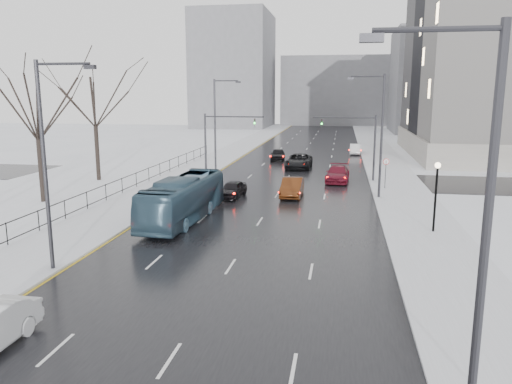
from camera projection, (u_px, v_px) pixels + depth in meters
The scene contains 26 objects.
road at pixel (298, 163), 61.56m from camera, with size 16.00×150.00×0.04m, color black.
cross_road at pixel (287, 179), 49.96m from camera, with size 130.00×10.00×0.04m, color black.
sidewalk_left at pixel (215, 161), 63.29m from camera, with size 5.00×150.00×0.16m, color silver.
sidewalk_right at pixel (385, 165), 59.80m from camera, with size 5.00×150.00×0.16m, color silver.
park_strip at pixel (144, 159), 64.87m from camera, with size 14.00×150.00×0.12m, color white.
tree_park_d at pixel (44, 203), 39.39m from camera, with size 8.75×8.75×12.50m, color black, non-canonical shape.
tree_park_e at pixel (99, 181), 49.12m from camera, with size 9.45×9.45×13.50m, color black, non-canonical shape.
iron_fence at pixel (73, 205), 34.55m from camera, with size 0.06×70.00×1.30m.
streetlight_r_near at pixel (475, 230), 10.78m from camera, with size 2.95×0.25×10.00m.
streetlight_r_mid at pixel (379, 130), 39.78m from camera, with size 2.95×0.25×10.00m.
streetlight_l_near at pixel (48, 157), 23.16m from camera, with size 2.95×0.25×10.00m.
streetlight_l_far at pixel (217, 120), 54.09m from camera, with size 2.95×0.25×10.00m.
lamppost_r_mid at pixel (436, 187), 30.16m from camera, with size 0.36×0.36×4.28m.
mast_signal_right at pixel (363, 140), 47.94m from camera, with size 6.10×0.33×6.50m.
mast_signal_left at pixel (216, 137), 50.38m from camera, with size 6.10×0.33×6.50m.
no_uturn_sign at pixel (386, 165), 44.12m from camera, with size 0.60×0.06×2.70m.
bldg_far_right at pixel (450, 81), 107.93m from camera, with size 24.00×20.00×22.00m, color slate.
bldg_far_left at pixel (234, 71), 125.31m from camera, with size 18.00×22.00×28.00m, color slate.
bldg_far_center at pixel (339, 91), 136.47m from camera, with size 30.00×18.00×18.00m, color slate.
bus at pixel (183, 199), 33.50m from camera, with size 2.50×10.69×2.98m, color #335063.
sedan_center_near at pixel (232, 189), 41.10m from camera, with size 1.61×4.01×1.36m, color black.
sedan_right_near at pixel (292, 187), 41.49m from camera, with size 1.64×4.70×1.55m, color #4D230D.
sedan_right_cross at pixel (299, 161), 57.06m from camera, with size 2.73×5.93×1.65m, color black.
sedan_right_far at pixel (338, 174), 48.46m from camera, with size 2.15×5.28×1.53m, color maroon.
sedan_center_far at pixel (278, 154), 64.00m from camera, with size 1.74×4.32×1.47m, color black.
sedan_right_distant at pixel (355, 149), 70.38m from camera, with size 1.47×4.23×1.39m, color white.
Camera 1 is at (5.25, -1.06, 8.53)m, focal length 35.00 mm.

